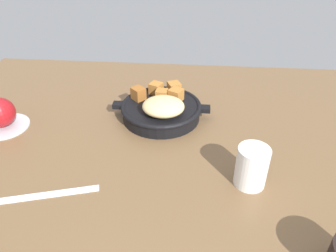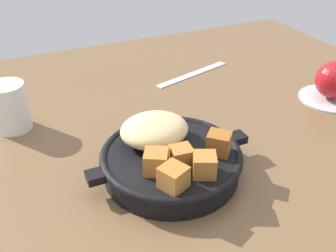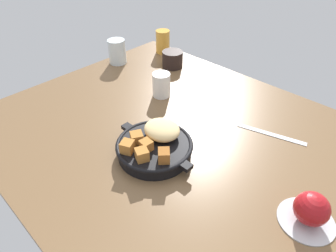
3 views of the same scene
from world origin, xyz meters
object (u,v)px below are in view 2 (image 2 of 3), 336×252
at_px(cast_iron_skillet, 169,156).
at_px(red_apple, 334,80).
at_px(butter_knife, 193,74).
at_px(white_creamer_pitcher, 10,107).

height_order(cast_iron_skillet, red_apple, red_apple).
relative_size(red_apple, butter_knife, 0.36).
height_order(red_apple, white_creamer_pitcher, white_creamer_pitcher).
distance_m(red_apple, butter_knife, 0.29).
bearing_deg(butter_knife, red_apple, -63.92).
bearing_deg(butter_knife, white_creamer_pitcher, 173.90).
bearing_deg(cast_iron_skillet, white_creamer_pitcher, 131.42).
xyz_separation_m(red_apple, butter_knife, (-0.19, 0.21, -0.04)).
height_order(butter_knife, white_creamer_pitcher, white_creamer_pitcher).
xyz_separation_m(red_apple, white_creamer_pitcher, (-0.57, 0.15, -0.00)).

